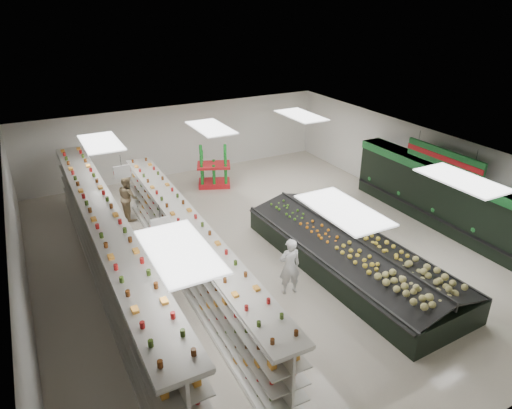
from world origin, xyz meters
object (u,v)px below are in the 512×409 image
shopper_background (128,197)px  soda_endcap (214,167)px  gondola_center (190,254)px  produce_island (350,253)px  gondola_left (109,253)px  shopper_main (290,266)px

shopper_background → soda_endcap: bearing=-78.2°
gondola_center → shopper_background: size_ratio=6.81×
produce_island → shopper_background: size_ratio=4.58×
gondola_left → soda_endcap: (5.54, 5.51, -0.17)m
shopper_main → gondola_center: bearing=-30.3°
gondola_left → soda_endcap: size_ratio=7.31×
gondola_center → shopper_background: bearing=97.6°
gondola_center → shopper_main: gondola_center is taller
soda_endcap → shopper_main: (-1.21, -8.24, -0.02)m
soda_endcap → shopper_background: soda_endcap is taller
gondola_left → shopper_main: bearing=-32.3°
gondola_center → produce_island: 4.85m
soda_endcap → shopper_background: (-4.05, -1.44, -0.03)m
gondola_center → shopper_background: 4.99m
produce_island → soda_endcap: (-1.09, 8.03, 0.35)m
gondola_center → soda_endcap: 7.27m
gondola_center → shopper_main: 2.91m
soda_endcap → shopper_background: bearing=-160.5°
gondola_left → shopper_background: gondola_left is taller
gondola_center → shopper_main: bearing=-38.4°
produce_island → shopper_background: (-5.13, 6.59, 0.33)m
shopper_background → gondola_left: bearing=152.1°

